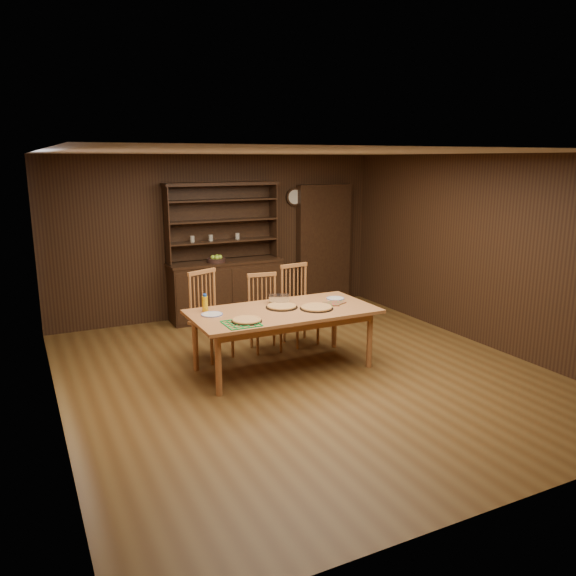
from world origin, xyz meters
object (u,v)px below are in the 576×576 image
dining_table (283,315)px  chair_right (298,301)px  juice_bottle (205,303)px  china_hutch (225,282)px  chair_left (208,312)px  chair_center (264,310)px

dining_table → chair_right: 1.06m
juice_bottle → dining_table: bearing=-22.6°
chair_right → juice_bottle: 1.60m
china_hutch → chair_left: 1.87m
chair_left → chair_right: 1.31m
china_hutch → chair_center: bearing=-92.1°
china_hutch → chair_right: (0.48, -1.64, -0.01)m
china_hutch → dining_table: (-0.16, -2.49, 0.09)m
china_hutch → dining_table: size_ratio=0.98×
juice_bottle → chair_center: bearing=24.2°
chair_left → chair_right: size_ratio=1.03×
chair_left → chair_center: size_ratio=1.10×
china_hutch → chair_right: 1.71m
china_hutch → chair_right: bearing=-73.8°
china_hutch → juice_bottle: 2.37m
chair_center → chair_right: chair_right is taller
china_hutch → juice_bottle: china_hutch is taller
chair_left → juice_bottle: chair_left is taller
chair_center → juice_bottle: bearing=-148.4°
chair_left → juice_bottle: (-0.18, -0.46, 0.24)m
chair_right → chair_left: bearing=174.4°
dining_table → chair_center: chair_center is taller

